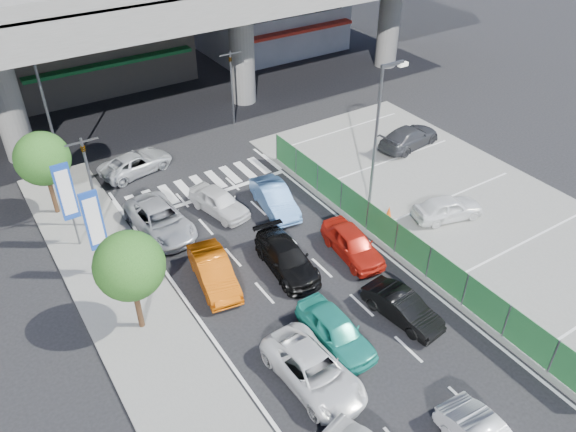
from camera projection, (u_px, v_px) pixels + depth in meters
ground at (332, 320)px, 24.03m from camera, size 120.00×120.00×0.00m
parking_lot at (474, 216)px, 30.26m from camera, size 12.00×28.00×0.06m
sidewalk_left at (142, 326)px, 23.64m from camera, size 4.00×30.00×0.12m
fence_run at (411, 249)px, 26.55m from camera, size 0.16×22.00×1.80m
traffic_light_left at (86, 162)px, 27.23m from camera, size 1.60×1.24×5.20m
traffic_light_right at (231, 70)px, 37.20m from camera, size 1.60×1.24×5.20m
street_lamp_right at (380, 125)px, 28.56m from camera, size 1.65×0.22×8.00m
street_lamp_left at (48, 103)px, 30.80m from camera, size 1.65×0.22×8.00m
signboard_near at (94, 223)px, 24.55m from camera, size 0.80×0.14×4.70m
signboard_far at (67, 195)px, 26.42m from camera, size 0.80×0.14×4.70m
tree_near at (129, 266)px, 21.71m from camera, size 2.80×2.80×4.80m
tree_far at (42, 159)px, 28.55m from camera, size 2.80×2.80×4.80m
sedan_white_mid_left at (314, 371)px, 21.00m from camera, size 2.34×4.75×1.30m
taxi_teal_mid at (336, 330)px, 22.61m from camera, size 1.64×4.06×1.38m
hatch_black_mid_right at (402, 307)px, 23.77m from camera, size 1.78×3.86×1.23m
taxi_orange_left at (214, 272)px, 25.53m from camera, size 2.13×4.37×1.38m
sedan_black_mid at (287, 258)px, 26.40m from camera, size 2.28×4.64×1.30m
taxi_orange_right at (353, 243)px, 27.22m from camera, size 2.06×4.20×1.38m
wagon_silver_front_left at (160, 220)px, 28.83m from camera, size 2.57×5.09×1.38m
sedan_white_front_mid at (219, 202)px, 30.25m from camera, size 2.37×4.13×1.32m
kei_truck_front_right at (275, 198)px, 30.45m from camera, size 2.12×4.37×1.38m
crossing_wagon_silver at (136, 163)px, 33.73m from camera, size 4.76×2.92×1.23m
parked_sedan_white at (448, 208)px, 29.69m from camera, size 4.05×2.43×1.29m
parked_sedan_dgrey at (409, 137)px, 36.24m from camera, size 4.90×2.61×1.35m
traffic_cone at (389, 212)px, 29.87m from camera, size 0.46×0.46×0.71m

